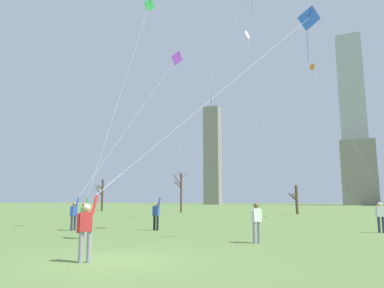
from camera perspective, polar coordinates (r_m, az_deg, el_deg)
name	(u,v)px	position (r m, az deg, el deg)	size (l,w,h in m)	color
ground_plane	(115,261)	(10.81, -12.36, -18.10)	(400.00, 400.00, 0.00)	#5B7A3D
kite_flyer_foreground_right_purple	(108,162)	(23.86, -13.51, -2.94)	(1.81, 12.34, 15.46)	#33384C
kite_flyer_midfield_center_blue	(139,179)	(11.06, -8.65, -5.61)	(6.76, 7.82, 10.43)	gray
kite_flyer_midfield_right_teal	(171,179)	(20.60, -3.50, -5.69)	(6.65, 0.68, 14.80)	black
kite_flyer_foreground_left_green	(94,185)	(17.55, -15.61, -6.38)	(0.67, 5.73, 14.66)	gray
bystander_far_off_by_trees	(380,216)	(21.77, 28.30, -10.22)	(0.50, 0.26, 1.62)	#33384C
bystander_watching_nearby	(256,220)	(14.92, 10.43, -12.13)	(0.39, 0.38, 1.62)	gray
distant_kite_drifting_right_orange	(319,79)	(42.01, 19.88, 9.95)	(6.65, 5.29, 17.22)	orange
distant_kite_low_near_trees_white	(249,53)	(37.29, 9.27, 14.47)	(0.74, 4.73, 18.84)	white
bare_tree_rightmost	(102,194)	(59.98, -14.43, -7.90)	(1.85, 1.76, 5.13)	#4C3828
bare_tree_leftmost	(181,190)	(51.03, -1.84, -7.49)	(1.70, 3.06, 6.15)	#4C3828
bare_tree_center	(296,199)	(46.87, 16.61, -8.58)	(1.29, 2.43, 3.63)	brown
skyline_short_annex	(213,155)	(148.34, 3.36, -1.78)	(6.62, 5.23, 45.95)	gray
skyline_wide_slab	(359,172)	(137.26, 25.49, -4.19)	(11.40, 7.24, 22.90)	gray
skyline_slender_spire	(353,118)	(156.99, 24.72, 3.83)	(9.42, 9.11, 69.36)	#B2B2B7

